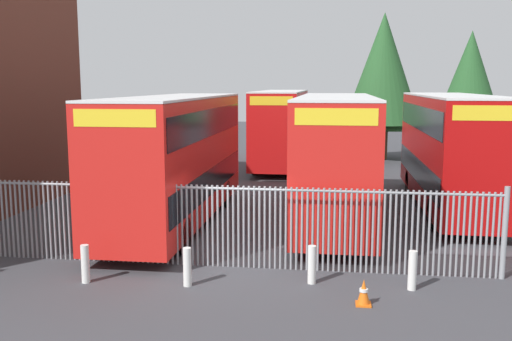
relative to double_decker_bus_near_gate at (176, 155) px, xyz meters
name	(u,v)px	position (x,y,z in m)	size (l,w,h in m)	color
ground_plane	(270,205)	(2.83, 3.59, -2.42)	(100.00, 100.00, 0.00)	#3D3D42
palisade_fence	(202,223)	(1.95, -4.41, -1.24)	(15.47, 0.14, 2.35)	gray
double_decker_bus_near_gate	(176,155)	(0.00, 0.00, 0.00)	(2.54, 10.81, 4.42)	red
double_decker_bus_behind_fence_left	(335,153)	(5.42, 1.31, 0.00)	(2.54, 10.81, 4.42)	red
double_decker_bus_behind_fence_right	(451,147)	(9.83, 3.80, 0.00)	(2.54, 10.81, 4.42)	#B70C0C
double_decker_bus_far_back	(281,125)	(2.25, 14.60, 0.00)	(2.54, 10.81, 4.42)	red
bollard_near_left	(85,264)	(-0.60, -6.11, -1.95)	(0.20, 0.20, 0.95)	silver
bollard_center_front	(187,267)	(1.94, -6.00, -1.95)	(0.20, 0.20, 0.95)	silver
bollard_near_right	(312,265)	(4.90, -5.41, -1.95)	(0.20, 0.20, 0.95)	silver
bollard_far_right	(412,270)	(7.28, -5.52, -1.95)	(0.20, 0.20, 0.95)	silver
traffic_cone_by_gate	(364,292)	(6.10, -6.64, -2.13)	(0.34, 0.34, 0.59)	orange
tree_tall_back	(387,77)	(8.55, 18.46, 2.81)	(4.57, 4.57, 8.51)	#4C3823
tree_short_side	(383,69)	(8.28, 18.07, 3.33)	(4.80, 4.80, 9.18)	#4C3823
tree_mid_row	(470,76)	(14.77, 23.79, 2.94)	(4.41, 4.41, 8.52)	#4C3823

